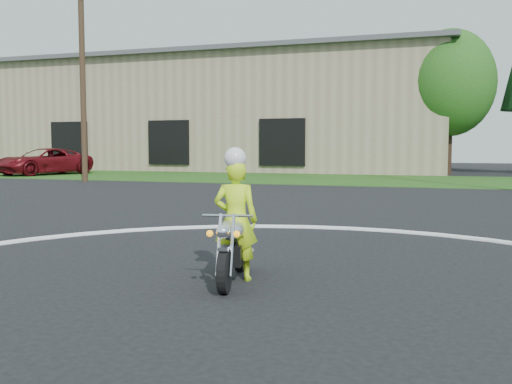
% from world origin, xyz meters
% --- Properties ---
extents(grass_strip, '(120.00, 10.00, 0.02)m').
position_xyz_m(grass_strip, '(0.00, 27.00, 0.01)').
color(grass_strip, '#1E4714').
rests_on(grass_strip, ground).
extents(course_markings, '(19.05, 19.05, 0.12)m').
position_xyz_m(course_markings, '(2.17, 4.35, 0.01)').
color(course_markings, silver).
rests_on(course_markings, ground).
extents(primary_motorcycle, '(0.62, 1.79, 0.95)m').
position_xyz_m(primary_motorcycle, '(-0.63, 3.89, 0.46)').
color(primary_motorcycle, black).
rests_on(primary_motorcycle, ground).
extents(rider_primary_grp, '(0.64, 0.49, 1.76)m').
position_xyz_m(rider_primary_grp, '(-0.64, 4.02, 0.85)').
color(rider_primary_grp, '#CFFF1A').
rests_on(rider_primary_grp, ground).
extents(pickup_grp, '(4.37, 6.39, 1.62)m').
position_xyz_m(pickup_grp, '(-21.44, 25.91, 0.81)').
color(pickup_grp, maroon).
rests_on(pickup_grp, ground).
extents(warehouse, '(41.00, 17.00, 8.30)m').
position_xyz_m(warehouse, '(-18.00, 39.99, 4.16)').
color(warehouse, tan).
rests_on(warehouse, ground).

